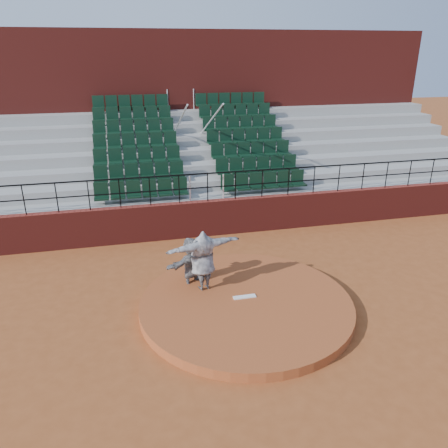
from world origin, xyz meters
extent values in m
plane|color=brown|center=(0.00, 0.00, 0.00)|extent=(90.00, 90.00, 0.00)
cylinder|color=#9E4A23|center=(0.00, 0.00, 0.12)|extent=(5.50, 5.50, 0.25)
cube|color=white|center=(0.00, 0.15, 0.27)|extent=(0.60, 0.15, 0.03)
cube|color=maroon|center=(0.00, 5.00, 0.65)|extent=(24.00, 0.30, 1.30)
cylinder|color=black|center=(0.00, 5.00, 2.30)|extent=(24.00, 0.05, 0.05)
cylinder|color=black|center=(0.00, 5.00, 1.80)|extent=(24.00, 0.04, 0.04)
cylinder|color=black|center=(-6.00, 5.00, 1.80)|extent=(0.04, 0.04, 1.00)
cylinder|color=black|center=(-5.00, 5.00, 1.80)|extent=(0.04, 0.04, 1.00)
cylinder|color=black|center=(-4.00, 5.00, 1.80)|extent=(0.04, 0.04, 1.00)
cylinder|color=black|center=(-3.00, 5.00, 1.80)|extent=(0.04, 0.04, 1.00)
cylinder|color=black|center=(-2.00, 5.00, 1.80)|extent=(0.04, 0.04, 1.00)
cylinder|color=black|center=(-1.00, 5.00, 1.80)|extent=(0.04, 0.04, 1.00)
cylinder|color=black|center=(0.00, 5.00, 1.80)|extent=(0.04, 0.04, 1.00)
cylinder|color=black|center=(1.00, 5.00, 1.80)|extent=(0.04, 0.04, 1.00)
cylinder|color=black|center=(2.00, 5.00, 1.80)|extent=(0.04, 0.04, 1.00)
cylinder|color=black|center=(3.00, 5.00, 1.80)|extent=(0.04, 0.04, 1.00)
cylinder|color=black|center=(4.00, 5.00, 1.80)|extent=(0.04, 0.04, 1.00)
cylinder|color=black|center=(5.00, 5.00, 1.80)|extent=(0.04, 0.04, 1.00)
cylinder|color=black|center=(6.00, 5.00, 1.80)|extent=(0.04, 0.04, 1.00)
cylinder|color=black|center=(7.00, 5.00, 1.80)|extent=(0.04, 0.04, 1.00)
cylinder|color=black|center=(8.00, 5.00, 1.80)|extent=(0.04, 0.04, 1.00)
cylinder|color=black|center=(9.00, 5.00, 1.80)|extent=(0.04, 0.04, 1.00)
cube|color=gray|center=(0.00, 5.58, 0.65)|extent=(24.00, 0.85, 1.30)
cube|color=black|center=(-2.25, 5.59, 1.66)|extent=(3.30, 0.48, 0.72)
cube|color=black|center=(2.25, 5.59, 1.66)|extent=(3.30, 0.48, 0.72)
cube|color=gray|center=(0.00, 6.43, 0.85)|extent=(24.00, 0.85, 1.70)
cube|color=black|center=(-2.25, 6.44, 2.06)|extent=(3.30, 0.48, 0.72)
cube|color=black|center=(2.25, 6.44, 2.06)|extent=(3.30, 0.48, 0.72)
cube|color=gray|center=(0.00, 7.28, 1.05)|extent=(24.00, 0.85, 2.10)
cube|color=black|center=(-2.25, 7.29, 2.46)|extent=(3.30, 0.48, 0.72)
cube|color=black|center=(2.25, 7.29, 2.46)|extent=(3.30, 0.48, 0.72)
cube|color=gray|center=(0.00, 8.12, 1.25)|extent=(24.00, 0.85, 2.50)
cube|color=black|center=(-2.25, 8.13, 2.86)|extent=(3.30, 0.48, 0.72)
cube|color=black|center=(2.25, 8.13, 2.86)|extent=(3.30, 0.48, 0.72)
cube|color=gray|center=(0.00, 8.97, 1.45)|extent=(24.00, 0.85, 2.90)
cube|color=black|center=(-2.25, 8.98, 3.26)|extent=(3.30, 0.48, 0.72)
cube|color=black|center=(2.25, 8.98, 3.26)|extent=(3.30, 0.48, 0.72)
cube|color=gray|center=(0.00, 9.82, 1.65)|extent=(24.00, 0.85, 3.30)
cube|color=black|center=(-2.25, 9.83, 3.66)|extent=(3.30, 0.48, 0.72)
cube|color=black|center=(2.25, 9.83, 3.66)|extent=(3.30, 0.48, 0.72)
cube|color=gray|center=(0.00, 10.68, 1.85)|extent=(24.00, 0.85, 3.70)
cube|color=black|center=(-2.25, 10.69, 4.06)|extent=(3.30, 0.48, 0.72)
cube|color=black|center=(2.25, 10.69, 4.06)|extent=(3.30, 0.48, 0.72)
cylinder|color=silver|center=(-0.60, 8.12, 3.40)|extent=(0.06, 5.97, 2.46)
cylinder|color=silver|center=(0.60, 8.12, 3.40)|extent=(0.06, 5.97, 2.46)
cube|color=maroon|center=(0.00, 12.60, 3.55)|extent=(24.00, 3.00, 7.10)
imported|color=black|center=(-0.96, 0.87, 1.09)|extent=(2.15, 1.02, 1.69)
imported|color=black|center=(-1.21, 1.34, 0.78)|extent=(1.48, 1.13, 1.56)
camera|label=1|loc=(-2.79, -9.34, 6.31)|focal=35.00mm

